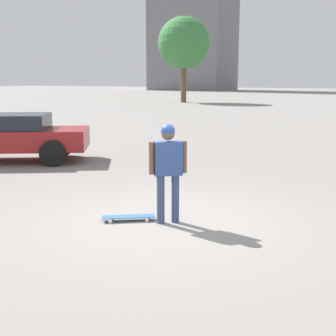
# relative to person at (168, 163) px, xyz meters

# --- Properties ---
(ground_plane) EXTENTS (220.00, 220.00, 0.00)m
(ground_plane) POSITION_rel_person_xyz_m (0.00, 0.00, -1.00)
(ground_plane) COLOR gray
(person) EXTENTS (0.49, 0.44, 1.63)m
(person) POSITION_rel_person_xyz_m (0.00, 0.00, 0.00)
(person) COLOR #38476B
(person) RESTS_ON ground_plane
(skateboard) EXTENTS (0.84, 0.67, 0.08)m
(skateboard) POSITION_rel_person_xyz_m (0.63, 0.22, -0.93)
(skateboard) COLOR #336693
(skateboard) RESTS_ON ground_plane
(car_parked_near) EXTENTS (4.64, 3.83, 1.35)m
(car_parked_near) POSITION_rel_person_xyz_m (6.70, -2.99, -0.27)
(car_parked_near) COLOR maroon
(car_parked_near) RESTS_ON ground_plane
(tree_distant) EXTENTS (5.03, 5.03, 8.25)m
(tree_distant) POSITION_rel_person_xyz_m (17.23, -35.46, 4.71)
(tree_distant) COLOR brown
(tree_distant) RESTS_ON ground_plane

